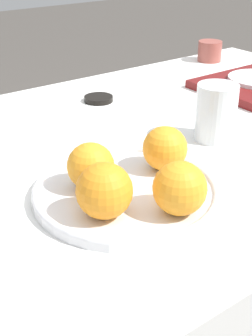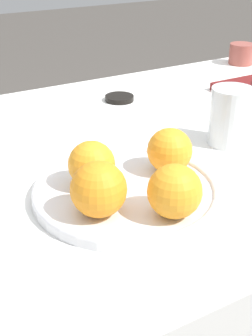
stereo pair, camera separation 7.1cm
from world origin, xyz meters
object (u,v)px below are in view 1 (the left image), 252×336
(cup_0, at_px, (210,51))
(orange_3, at_px, (180,188))
(soy_dish, at_px, (99,99))
(water_glass, at_px, (216,113))
(fruit_platter, at_px, (126,191))
(orange_0, at_px, (165,148))
(orange_2, at_px, (104,191))
(orange_1, at_px, (91,166))

(cup_0, bearing_deg, orange_3, -138.13)
(orange_3, xyz_separation_m, soy_dish, (0.19, 0.49, -0.05))
(water_glass, bearing_deg, fruit_platter, -164.77)
(orange_0, xyz_separation_m, orange_3, (-0.07, -0.11, 0.00))
(orange_2, height_order, cup_0, orange_2)
(soy_dish, bearing_deg, orange_0, -107.06)
(orange_1, distance_m, orange_3, 0.15)
(orange_3, relative_size, soy_dish, 1.11)
(fruit_platter, relative_size, water_glass, 2.64)
(orange_1, distance_m, cup_0, 0.86)
(orange_3, distance_m, soy_dish, 0.53)
(orange_0, height_order, orange_1, orange_0)
(orange_2, relative_size, water_glass, 0.72)
(orange_1, bearing_deg, orange_2, -109.42)
(fruit_platter, bearing_deg, orange_3, -77.38)
(orange_2, distance_m, soy_dish, 0.52)
(fruit_platter, xyz_separation_m, soy_dish, (0.21, 0.40, -0.00))
(orange_0, height_order, orange_2, orange_2)
(fruit_platter, height_order, orange_0, orange_0)
(orange_2, height_order, soy_dish, orange_2)
(orange_2, relative_size, orange_3, 1.04)
(orange_0, bearing_deg, fruit_platter, -169.93)
(soy_dish, bearing_deg, cup_0, 12.38)
(orange_0, bearing_deg, soy_dish, 72.94)
(cup_0, bearing_deg, fruit_platter, -144.01)
(fruit_platter, bearing_deg, water_glass, 15.23)
(orange_3, xyz_separation_m, cup_0, (0.67, 0.60, -0.02))
(fruit_platter, xyz_separation_m, orange_2, (-0.07, -0.04, 0.04))
(orange_2, bearing_deg, orange_3, -31.60)
(orange_1, relative_size, cup_0, 1.02)
(fruit_platter, bearing_deg, orange_1, 137.74)
(fruit_platter, distance_m, orange_1, 0.07)
(orange_1, relative_size, soy_dish, 1.06)
(fruit_platter, distance_m, orange_3, 0.11)
(orange_2, relative_size, cup_0, 1.12)
(orange_1, distance_m, soy_dish, 0.44)
(water_glass, distance_m, soy_dish, 0.33)
(fruit_platter, bearing_deg, cup_0, 35.99)
(orange_3, height_order, water_glass, water_glass)
(fruit_platter, height_order, orange_2, orange_2)
(fruit_platter, bearing_deg, orange_0, 10.07)
(cup_0, bearing_deg, orange_1, -147.55)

